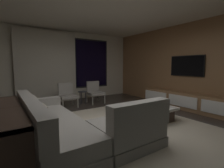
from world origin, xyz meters
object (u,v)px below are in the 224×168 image
Objects in this scene: accent_chair_near_window at (95,91)px; mounted_tv at (187,66)px; sectional_couch at (71,127)px; coffee_table at (145,113)px; media_console at (188,102)px; accent_chair_by_curtain at (67,94)px; console_table_behind_couch at (8,129)px; side_stool at (83,94)px; book_stack_on_coffee_table at (141,105)px.

mounted_tv reaches higher than accent_chair_near_window.
sectional_couch is 2.16× the size of coffee_table.
media_console is at bearing -0.89° from coffee_table.
accent_chair_by_curtain is at bearing 140.27° from media_console.
coffee_table is 2.88m from console_table_behind_couch.
media_console is (1.89, -2.51, -0.18)m from accent_chair_near_window.
sectional_couch is 1.97m from coffee_table.
console_table_behind_couch is at bearing 171.93° from sectional_couch.
console_table_behind_couch is at bearing -132.30° from side_stool.
sectional_couch is 1.79m from book_stack_on_coffee_table.
accent_chair_by_curtain is (0.82, 2.61, 0.14)m from sectional_couch.
book_stack_on_coffee_table is 2.36m from mounted_tv.
accent_chair_by_curtain is (-1.06, -0.06, 0.00)m from accent_chair_near_window.
side_stool is (-0.48, 0.00, -0.06)m from accent_chair_near_window.
accent_chair_near_window reaches higher than coffee_table.
console_table_behind_couch reaches higher than side_stool.
sectional_couch is at bearing -8.07° from console_table_behind_couch.
accent_chair_near_window is 3.77m from console_table_behind_couch.
accent_chair_near_window reaches higher than book_stack_on_coffee_table.
coffee_table is 1.81m from media_console.
mounted_tv is at bearing 4.88° from coffee_table.
coffee_table is at bearing 13.41° from book_stack_on_coffee_table.
mounted_tv reaches higher than media_console.
sectional_couch is at bearing -125.09° from accent_chair_near_window.
accent_chair_near_window and accent_chair_by_curtain have the same top height.
book_stack_on_coffee_table is 0.14× the size of console_table_behind_couch.
accent_chair_near_window is 3.15m from media_console.
accent_chair_near_window is 0.70× the size of mounted_tv.
coffee_table is 2.49m from accent_chair_near_window.
mounted_tv reaches higher than console_table_behind_couch.
book_stack_on_coffee_table is at bearing 4.59° from sectional_couch.
coffee_table is at bearing -175.12° from mounted_tv.
sectional_couch is at bearing -175.41° from book_stack_on_coffee_table.
coffee_table is 0.29m from book_stack_on_coffee_table.
media_console is 1.48× the size of console_table_behind_couch.
accent_chair_by_curtain is 0.58m from side_stool.
book_stack_on_coffee_table is 0.09× the size of media_console.
side_stool is at bearing 98.75° from book_stack_on_coffee_table.
mounted_tv reaches higher than side_stool.
sectional_couch is 3.01m from side_stool.
console_table_behind_couch is (-4.86, -0.23, -0.93)m from mounted_tv.
media_console is 1.13m from mounted_tv.
book_stack_on_coffee_table reaches higher than coffee_table.
media_console is 2.77× the size of mounted_tv.
book_stack_on_coffee_table is at bearing 0.29° from console_table_behind_couch.
accent_chair_by_curtain is at bearing 55.12° from console_table_behind_couch.
side_stool is 0.15× the size of media_console.
mounted_tv is at bearing -48.08° from accent_chair_near_window.
mounted_tv is at bearing -42.17° from side_stool.
sectional_couch is 8.66× the size of book_stack_on_coffee_table.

